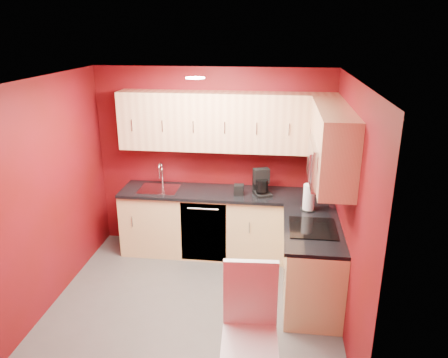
% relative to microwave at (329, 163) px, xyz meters
% --- Properties ---
extents(floor, '(3.20, 3.20, 0.00)m').
position_rel_microwave_xyz_m(floor, '(-1.39, -0.20, -1.66)').
color(floor, '#4C4947').
rests_on(floor, ground).
extents(ceiling, '(3.20, 3.20, 0.00)m').
position_rel_microwave_xyz_m(ceiling, '(-1.39, -0.20, 0.84)').
color(ceiling, white).
rests_on(ceiling, wall_back).
extents(wall_back, '(3.20, 0.00, 3.20)m').
position_rel_microwave_xyz_m(wall_back, '(-1.39, 1.30, -0.41)').
color(wall_back, '#630914').
rests_on(wall_back, floor).
extents(wall_front, '(3.20, 0.00, 3.20)m').
position_rel_microwave_xyz_m(wall_front, '(-1.39, -1.70, -0.41)').
color(wall_front, '#630914').
rests_on(wall_front, floor).
extents(wall_left, '(0.00, 3.00, 3.00)m').
position_rel_microwave_xyz_m(wall_left, '(-2.99, -0.20, -0.41)').
color(wall_left, '#630914').
rests_on(wall_left, floor).
extents(wall_right, '(0.00, 3.00, 3.00)m').
position_rel_microwave_xyz_m(wall_right, '(0.21, -0.20, -0.41)').
color(wall_right, '#630914').
rests_on(wall_right, floor).
extents(base_cabinets_back, '(2.80, 0.60, 0.87)m').
position_rel_microwave_xyz_m(base_cabinets_back, '(-1.19, 1.00, -1.22)').
color(base_cabinets_back, '#E8C785').
rests_on(base_cabinets_back, floor).
extents(base_cabinets_right, '(0.60, 1.30, 0.87)m').
position_rel_microwave_xyz_m(base_cabinets_right, '(-0.09, 0.05, -1.22)').
color(base_cabinets_right, '#E8C785').
rests_on(base_cabinets_right, floor).
extents(countertop_back, '(2.80, 0.63, 0.04)m').
position_rel_microwave_xyz_m(countertop_back, '(-1.19, 0.99, -0.77)').
color(countertop_back, black).
rests_on(countertop_back, base_cabinets_back).
extents(countertop_right, '(0.63, 1.27, 0.04)m').
position_rel_microwave_xyz_m(countertop_right, '(-0.11, 0.04, -0.77)').
color(countertop_right, black).
rests_on(countertop_right, base_cabinets_right).
extents(upper_cabinets_back, '(2.80, 0.35, 0.75)m').
position_rel_microwave_xyz_m(upper_cabinets_back, '(-1.19, 1.13, 0.17)').
color(upper_cabinets_back, '#E4B481').
rests_on(upper_cabinets_back, wall_back).
extents(upper_cabinets_right, '(0.35, 1.55, 0.75)m').
position_rel_microwave_xyz_m(upper_cabinets_right, '(0.03, 0.24, 0.23)').
color(upper_cabinets_right, '#E4B481').
rests_on(upper_cabinets_right, wall_right).
extents(microwave, '(0.42, 0.76, 0.42)m').
position_rel_microwave_xyz_m(microwave, '(0.00, 0.00, 0.00)').
color(microwave, silver).
rests_on(microwave, upper_cabinets_right).
extents(cooktop, '(0.50, 0.55, 0.01)m').
position_rel_microwave_xyz_m(cooktop, '(-0.11, 0.00, -0.74)').
color(cooktop, black).
rests_on(cooktop, countertop_right).
extents(sink, '(0.52, 0.42, 0.35)m').
position_rel_microwave_xyz_m(sink, '(-2.09, 1.00, -0.72)').
color(sink, silver).
rests_on(sink, countertop_back).
extents(dishwasher_front, '(0.60, 0.02, 0.82)m').
position_rel_microwave_xyz_m(dishwasher_front, '(-1.44, 0.71, -1.22)').
color(dishwasher_front, black).
rests_on(dishwasher_front, base_cabinets_back).
extents(downlight, '(0.20, 0.20, 0.01)m').
position_rel_microwave_xyz_m(downlight, '(-1.39, 0.10, 0.82)').
color(downlight, white).
rests_on(downlight, ceiling).
extents(coffee_maker, '(0.29, 0.32, 0.34)m').
position_rel_microwave_xyz_m(coffee_maker, '(-0.70, 0.94, -0.58)').
color(coffee_maker, black).
rests_on(coffee_maker, countertop_back).
extents(napkin_holder, '(0.13, 0.13, 0.13)m').
position_rel_microwave_xyz_m(napkin_holder, '(-1.00, 0.91, -0.68)').
color(napkin_holder, black).
rests_on(napkin_holder, countertop_back).
extents(paper_towel, '(0.24, 0.24, 0.32)m').
position_rel_microwave_xyz_m(paper_towel, '(-0.14, 0.51, -0.59)').
color(paper_towel, silver).
rests_on(paper_towel, countertop_right).
extents(dining_chair, '(0.49, 0.51, 1.15)m').
position_rel_microwave_xyz_m(dining_chair, '(-0.69, -1.40, -1.09)').
color(dining_chair, white).
rests_on(dining_chair, floor).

